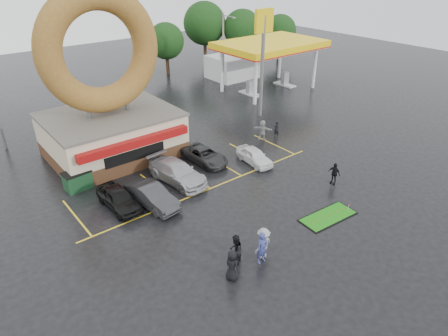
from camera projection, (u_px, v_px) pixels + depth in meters
ground at (241, 209)px, 26.80m from camera, size 120.00×120.00×0.00m
donut_shop at (108, 104)px, 31.94m from camera, size 10.20×8.70×13.50m
gas_station at (253, 56)px, 50.40m from camera, size 12.30×13.65×5.90m
shell_sign at (263, 44)px, 38.67m from camera, size 2.20×0.36×10.60m
streetlight_mid at (139, 67)px, 41.09m from camera, size 0.40×2.21×9.00m
streetlight_right at (224, 50)px, 48.36m from camera, size 0.40×2.21×9.00m
tree_far_a at (242, 29)px, 59.21m from camera, size 5.60×5.60×8.00m
tree_far_b at (280, 31)px, 61.44m from camera, size 4.90×4.90×7.00m
tree_far_c at (205, 23)px, 59.45m from camera, size 6.30×6.30×9.00m
tree_far_d at (166, 41)px, 54.30m from camera, size 4.90×4.90×7.00m
car_black at (119, 198)px, 26.66m from camera, size 1.83×4.24×1.42m
car_dgrey at (152, 196)px, 26.86m from camera, size 2.14×4.62×1.47m
car_silver at (177, 172)px, 29.71m from camera, size 2.80×5.53×1.54m
car_grey at (205, 155)px, 32.50m from camera, size 2.28×4.51×1.22m
car_white at (255, 156)px, 32.39m from camera, size 1.87×3.81×1.25m
person_blue at (262, 248)px, 21.80m from camera, size 0.71×0.46×1.93m
person_blackjkt at (235, 250)px, 21.65m from camera, size 1.16×1.10×1.90m
person_hoodie at (263, 243)px, 22.11m from camera, size 1.38×0.95×1.96m
person_bystander at (232, 265)px, 20.67m from camera, size 0.65×0.93×1.80m
person_cameraman at (334, 173)px, 29.42m from camera, size 0.49×1.01×1.67m
person_walker_near at (262, 130)px, 36.28m from camera, size 1.40×1.77×1.88m
person_walker_far at (276, 129)px, 37.00m from camera, size 0.63×0.48×1.53m
dumpster at (78, 181)px, 28.84m from camera, size 1.89×1.34×1.30m
putting_green at (328, 216)px, 25.99m from camera, size 4.06×1.99×0.50m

